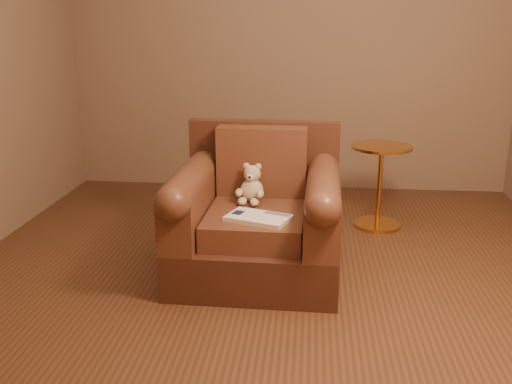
{
  "coord_description": "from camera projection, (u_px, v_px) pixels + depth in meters",
  "views": [
    {
      "loc": [
        0.2,
        -3.25,
        1.52
      ],
      "look_at": [
        -0.11,
        -0.03,
        0.55
      ],
      "focal_mm": 40.0,
      "sensor_mm": 36.0,
      "label": 1
    }
  ],
  "objects": [
    {
      "name": "floor",
      "position": [
        273.0,
        275.0,
        3.56
      ],
      "size": [
        4.0,
        4.0,
        0.0
      ],
      "primitive_type": "plane",
      "color": "brown",
      "rests_on": "ground"
    },
    {
      "name": "armchair",
      "position": [
        258.0,
        219.0,
        3.53
      ],
      "size": [
        1.01,
        0.96,
        0.89
      ],
      "rotation": [
        0.0,
        0.0,
        -0.02
      ],
      "color": "#442416",
      "rests_on": "floor"
    },
    {
      "name": "teddy_bear",
      "position": [
        251.0,
        187.0,
        3.56
      ],
      "size": [
        0.18,
        0.21,
        0.25
      ],
      "rotation": [
        0.0,
        0.0,
        -0.14
      ],
      "color": "#CEB490",
      "rests_on": "armchair"
    },
    {
      "name": "guidebook",
      "position": [
        258.0,
        218.0,
        3.25
      ],
      "size": [
        0.4,
        0.32,
        0.03
      ],
      "rotation": [
        0.0,
        0.0,
        -0.35
      ],
      "color": "beige",
      "rests_on": "armchair"
    },
    {
      "name": "side_table",
      "position": [
        380.0,
        184.0,
        4.3
      ],
      "size": [
        0.45,
        0.45,
        0.63
      ],
      "color": "gold",
      "rests_on": "floor"
    }
  ]
}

